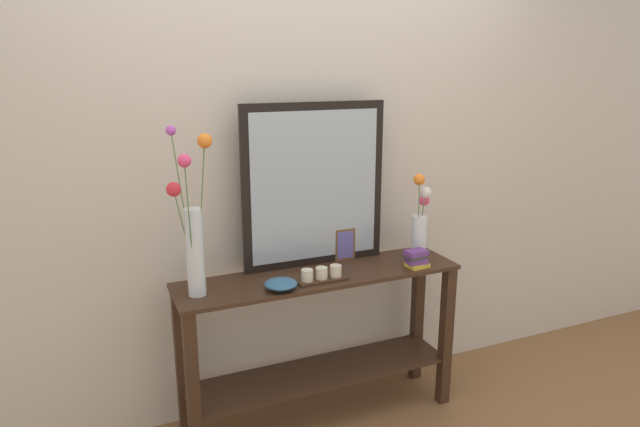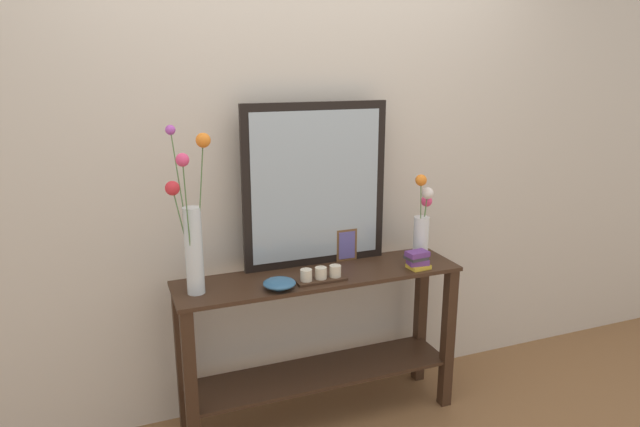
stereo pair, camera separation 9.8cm
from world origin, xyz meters
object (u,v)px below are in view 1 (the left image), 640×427
(console_table, at_px, (320,330))
(vase_right, at_px, (420,224))
(mirror_leaning, at_px, (315,186))
(decorative_bowl, at_px, (281,284))
(candle_tray, at_px, (322,275))
(tall_vase_left, at_px, (193,232))
(book_stack, at_px, (416,259))
(picture_frame_small, at_px, (345,245))

(console_table, distance_m, vase_right, 0.75)
(mirror_leaning, xyz_separation_m, decorative_bowl, (-0.27, -0.25, -0.38))
(console_table, xyz_separation_m, candle_tray, (-0.03, -0.09, 0.33))
(mirror_leaning, bearing_deg, tall_vase_left, -165.30)
(vase_right, bearing_deg, mirror_leaning, 163.43)
(mirror_leaning, bearing_deg, book_stack, -29.13)
(console_table, xyz_separation_m, picture_frame_small, (0.20, 0.14, 0.38))
(console_table, distance_m, book_stack, 0.60)
(vase_right, height_order, picture_frame_small, vase_right)
(mirror_leaning, height_order, decorative_bowl, mirror_leaning)
(vase_right, relative_size, decorative_bowl, 3.08)
(console_table, height_order, decorative_bowl, decorative_bowl)
(console_table, relative_size, book_stack, 11.40)
(console_table, bearing_deg, tall_vase_left, -177.82)
(console_table, xyz_separation_m, vase_right, (0.56, -0.01, 0.49))
(mirror_leaning, xyz_separation_m, vase_right, (0.53, -0.16, -0.22))
(console_table, bearing_deg, candle_tray, -108.68)
(tall_vase_left, xyz_separation_m, candle_tray, (0.58, -0.06, -0.26))
(tall_vase_left, bearing_deg, vase_right, 0.58)
(console_table, xyz_separation_m, tall_vase_left, (-0.61, -0.02, 0.59))
(candle_tray, bearing_deg, console_table, 71.32)
(picture_frame_small, xyz_separation_m, decorative_bowl, (-0.44, -0.24, -0.06))
(picture_frame_small, distance_m, book_stack, 0.37)
(console_table, height_order, candle_tray, candle_tray)
(candle_tray, bearing_deg, decorative_bowl, -174.35)
(decorative_bowl, bearing_deg, candle_tray, 5.65)
(console_table, height_order, picture_frame_small, picture_frame_small)
(mirror_leaning, height_order, picture_frame_small, mirror_leaning)
(console_table, distance_m, tall_vase_left, 0.85)
(vase_right, bearing_deg, console_table, 178.84)
(tall_vase_left, relative_size, decorative_bowl, 4.93)
(book_stack, bearing_deg, decorative_bowl, -179.94)
(vase_right, height_order, candle_tray, vase_right)
(candle_tray, xyz_separation_m, picture_frame_small, (0.23, 0.22, 0.06))
(decorative_bowl, relative_size, book_stack, 1.22)
(candle_tray, distance_m, book_stack, 0.51)
(candle_tray, xyz_separation_m, decorative_bowl, (-0.21, -0.02, -0.00))
(console_table, height_order, tall_vase_left, tall_vase_left)
(vase_right, distance_m, candle_tray, 0.62)
(tall_vase_left, xyz_separation_m, book_stack, (1.09, -0.08, -0.25))
(candle_tray, relative_size, picture_frame_small, 1.44)
(tall_vase_left, bearing_deg, candle_tray, -6.15)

